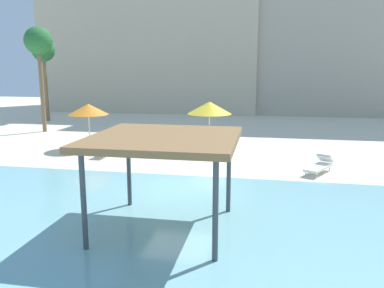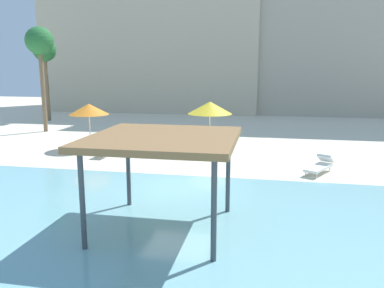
{
  "view_description": "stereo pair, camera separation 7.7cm",
  "coord_description": "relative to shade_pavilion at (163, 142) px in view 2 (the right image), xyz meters",
  "views": [
    {
      "loc": [
        3.17,
        -14.07,
        4.54
      ],
      "look_at": [
        0.15,
        2.0,
        1.3
      ],
      "focal_mm": 36.6,
      "sensor_mm": 36.0,
      "label": 1
    },
    {
      "loc": [
        3.25,
        -14.05,
        4.54
      ],
      "look_at": [
        0.15,
        2.0,
        1.3
      ],
      "focal_mm": 36.6,
      "sensor_mm": 36.0,
      "label": 2
    }
  ],
  "objects": [
    {
      "name": "ground_plane",
      "position": [
        -0.49,
        3.95,
        -2.53
      ],
      "size": [
        80.0,
        80.0,
        0.0
      ],
      "primitive_type": "plane",
      "color": "beige"
    },
    {
      "name": "lounge_chair_2",
      "position": [
        -5.39,
        8.66,
        -2.2
      ],
      "size": [
        0.67,
        1.92,
        0.74
      ],
      "rotation": [
        0.0,
        0.0,
        -1.61
      ],
      "color": "white",
      "rests_on": "ground"
    },
    {
      "name": "beach_umbrella_yellow_2",
      "position": [
        -0.38,
        11.41,
        -0.24
      ],
      "size": [
        2.48,
        2.48,
        2.63
      ],
      "color": "silver",
      "rests_on": "ground"
    },
    {
      "name": "hotel_block_0",
      "position": [
        -9.18,
        32.0,
        5.2
      ],
      "size": [
        21.9,
        10.7,
        15.46
      ],
      "primitive_type": "cube",
      "color": "beige",
      "rests_on": "ground"
    },
    {
      "name": "shade_pavilion",
      "position": [
        0.0,
        0.0,
        0.0
      ],
      "size": [
        3.96,
        3.96,
        2.71
      ],
      "color": "#42474C",
      "rests_on": "ground"
    },
    {
      "name": "lagoon_water",
      "position": [
        -0.49,
        -1.3,
        -2.51
      ],
      "size": [
        44.0,
        13.5,
        0.04
      ],
      "primitive_type": "cube",
      "color": "#7AB7C1",
      "rests_on": "ground"
    },
    {
      "name": "beach_umbrella_orange_3",
      "position": [
        -6.92,
        9.96,
        -0.3
      ],
      "size": [
        2.2,
        2.2,
        2.54
      ],
      "color": "silver",
      "rests_on": "ground"
    },
    {
      "name": "palm_tree_0",
      "position": [
        -15.58,
        20.27,
        3.18
      ],
      "size": [
        1.9,
        1.9,
        6.85
      ],
      "color": "brown",
      "rests_on": "ground"
    },
    {
      "name": "palm_tree_2",
      "position": [
        -12.72,
        14.97,
        3.54
      ],
      "size": [
        1.9,
        1.9,
        7.23
      ],
      "color": "brown",
      "rests_on": "ground"
    },
    {
      "name": "hotel_block_1",
      "position": [
        9.96,
        32.57,
        8.12
      ],
      "size": [
        23.0,
        10.77,
        21.31
      ],
      "primitive_type": "cube",
      "color": "#B2A893",
      "rests_on": "ground"
    },
    {
      "name": "lounge_chair_5",
      "position": [
        5.09,
        7.09,
        -2.2
      ],
      "size": [
        1.44,
        1.95,
        0.74
      ],
      "rotation": [
        0.0,
        0.0,
        -2.08
      ],
      "color": "white",
      "rests_on": "ground"
    }
  ]
}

